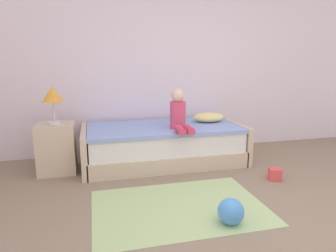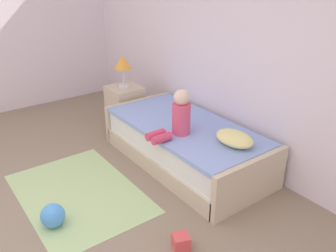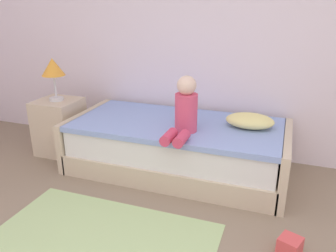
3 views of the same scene
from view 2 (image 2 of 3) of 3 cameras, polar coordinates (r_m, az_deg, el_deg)
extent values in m
cube|color=white|center=(3.86, 15.69, 12.57)|extent=(7.20, 0.10, 2.90)
cube|color=beige|center=(4.29, 2.69, -4.63)|extent=(2.00, 1.00, 0.20)
cube|color=white|center=(4.19, 2.76, -1.95)|extent=(1.94, 0.94, 0.25)
cube|color=#8CA5E0|center=(4.12, 2.80, -0.09)|extent=(1.98, 0.98, 0.05)
cube|color=beige|center=(4.98, -4.66, 1.52)|extent=(0.07, 1.00, 0.50)
cube|color=beige|center=(3.60, 13.09, -8.84)|extent=(0.07, 1.00, 0.50)
cube|color=beige|center=(5.21, -6.89, 3.09)|extent=(0.44, 0.44, 0.60)
cylinder|color=silver|center=(5.10, -7.07, 6.38)|extent=(0.15, 0.15, 0.03)
cylinder|color=silver|center=(5.06, -7.15, 7.84)|extent=(0.02, 0.02, 0.24)
cone|color=#F29E33|center=(5.01, -7.27, 10.14)|extent=(0.24, 0.24, 0.18)
cylinder|color=#E04C6B|center=(3.84, 2.13, 1.16)|extent=(0.20, 0.20, 0.34)
sphere|color=beige|center=(3.75, 2.19, 4.61)|extent=(0.17, 0.17, 0.17)
cylinder|color=#D83F60|center=(3.77, -2.00, -1.40)|extent=(0.09, 0.22, 0.09)
cylinder|color=#D83F60|center=(3.69, -1.03, -2.01)|extent=(0.09, 0.22, 0.09)
ellipsoid|color=#F2E58C|center=(3.71, 10.61, -1.96)|extent=(0.44, 0.30, 0.13)
sphere|color=#4C99E5|center=(3.49, -17.97, -13.51)|extent=(0.22, 0.22, 0.22)
cube|color=#B2D189|center=(3.91, -14.11, -10.37)|extent=(1.60, 1.10, 0.01)
cube|color=#E54C4C|center=(3.14, 2.07, -18.10)|extent=(0.18, 0.18, 0.14)
camera|label=1|loc=(4.13, -55.29, 2.12)|focal=32.32mm
camera|label=3|loc=(2.10, -48.78, -0.96)|focal=36.12mm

